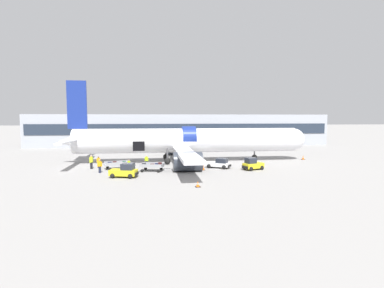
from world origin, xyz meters
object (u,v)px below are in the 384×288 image
Objects in this scene: baggage_tug_rear at (253,165)px; ground_crew_helper at (91,162)px; ground_crew_loader_b at (100,166)px; ground_crew_loader_a at (129,165)px; ground_crew_supervisor at (147,160)px; baggage_tug_lead at (125,171)px; baggage_tug_mid at (219,164)px; airplane at (185,141)px; baggage_cart_queued at (153,167)px; ground_crew_driver at (99,162)px; baggage_cart_loading at (118,165)px.

ground_crew_helper is (-21.15, 3.52, 0.30)m from baggage_tug_rear.
ground_crew_loader_b is at bearing -62.84° from ground_crew_helper.
ground_crew_loader_a is 1.01× the size of ground_crew_supervisor.
baggage_tug_lead is 16.46m from baggage_tug_rear.
ground_crew_helper is at bearing 174.77° from baggage_tug_mid.
ground_crew_loader_a is (0.21, 3.59, 0.12)m from baggage_tug_lead.
airplane is at bearing 21.25° from ground_crew_helper.
ground_crew_supervisor is (-0.84, 4.23, 0.23)m from baggage_cart_queued.
airplane is 8.17m from baggage_tug_mid.
baggage_tug_rear reaches higher than ground_crew_loader_a.
ground_crew_loader_a is 1.00× the size of ground_crew_driver.
ground_crew_driver reaches higher than baggage_cart_loading.
ground_crew_loader_a is 0.84× the size of ground_crew_helper.
airplane reaches higher than ground_crew_loader_b.
baggage_tug_mid is at bearing 21.73° from baggage_tug_lead.
baggage_tug_rear is at bearing -2.49° from ground_crew_loader_a.
baggage_tug_mid is 0.83× the size of baggage_cart_loading.
ground_crew_supervisor is (5.64, 4.55, -0.09)m from ground_crew_loader_b.
baggage_cart_queued is at bearing -0.77° from ground_crew_loader_a.
ground_crew_loader_a reaches higher than baggage_cart_loading.
baggage_tug_mid reaches higher than baggage_cart_loading.
airplane is 24.71× the size of ground_crew_driver.
baggage_tug_lead reaches higher than baggage_tug_mid.
airplane reaches higher than baggage_tug_mid.
ground_crew_loader_b reaches higher than baggage_tug_rear.
baggage_cart_loading is 2.46× the size of ground_crew_loader_b.
ground_crew_helper is at bearing 160.59° from baggage_cart_queued.
baggage_tug_mid is at bearing 8.20° from baggage_cart_queued.
airplane is at bearing 44.61° from ground_crew_loader_a.
airplane reaches higher than baggage_cart_queued.
airplane reaches higher than ground_crew_supervisor.
ground_crew_driver is (-20.36, 4.34, 0.14)m from baggage_tug_rear.
ground_crew_driver reaches higher than baggage_tug_mid.
baggage_cart_queued is 2.56× the size of ground_crew_driver.
ground_crew_loader_b is at bearing -174.04° from baggage_tug_mid.
baggage_tug_rear reaches higher than baggage_cart_queued.
ground_crew_driver is (-7.32, 3.69, 0.24)m from baggage_cart_queued.
baggage_cart_queued is at bearing -78.74° from ground_crew_supervisor.
baggage_tug_lead is 8.13m from ground_crew_supervisor.
baggage_tug_rear is at bearing -25.76° from baggage_tug_mid.
baggage_tug_rear is (16.21, 2.90, -0.02)m from baggage_tug_lead.
baggage_tug_lead is (-8.28, -11.55, -2.49)m from airplane.
ground_crew_loader_a is (1.66, -2.32, 0.27)m from baggage_cart_loading.
baggage_cart_loading is (-13.62, 1.07, -0.05)m from baggage_tug_mid.
baggage_tug_lead is 2.20× the size of ground_crew_supervisor.
ground_crew_loader_b reaches higher than ground_crew_supervisor.
baggage_tug_lead is at bearing -131.76° from baggage_cart_queued.
ground_crew_loader_a is (-11.96, -1.26, 0.22)m from baggage_tug_mid.
baggage_tug_lead is 0.85× the size of baggage_cart_queued.
baggage_cart_queued is (-5.11, -8.00, -2.61)m from airplane.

